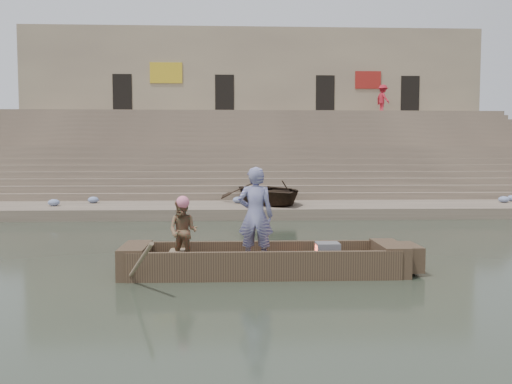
{
  "coord_description": "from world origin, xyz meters",
  "views": [
    {
      "loc": [
        -1.45,
        -13.14,
        2.38
      ],
      "look_at": [
        -0.84,
        0.85,
        1.4
      ],
      "focal_mm": 37.3,
      "sensor_mm": 36.0,
      "label": 1
    }
  ],
  "objects": [
    {
      "name": "rowing_man",
      "position": [
        -2.44,
        -2.6,
        0.86
      ],
      "size": [
        0.74,
        0.65,
        1.28
      ],
      "primitive_type": "imported",
      "rotation": [
        0.0,
        0.0,
        -0.3
      ],
      "color": "#277545",
      "rests_on": "main_rowboat"
    },
    {
      "name": "rowboat_trim",
      "position": [
        -0.63,
        -2.66,
        0.31
      ],
      "size": [
        6.04,
        2.63,
        1.95
      ],
      "color": "brown",
      "rests_on": "ground"
    },
    {
      "name": "lower_landing",
      "position": [
        0.0,
        8.0,
        0.2
      ],
      "size": [
        32.0,
        4.0,
        0.4
      ],
      "primitive_type": "cube",
      "color": "gray",
      "rests_on": "ground"
    },
    {
      "name": "building_wall",
      "position": [
        0.0,
        26.5,
        5.6
      ],
      "size": [
        32.0,
        5.07,
        11.2
      ],
      "color": "tan",
      "rests_on": "ground"
    },
    {
      "name": "television",
      "position": [
        0.44,
        -2.65,
        0.42
      ],
      "size": [
        0.46,
        0.42,
        0.4
      ],
      "color": "slate",
      "rests_on": "main_rowboat"
    },
    {
      "name": "pedestrian",
      "position": [
        8.7,
        22.7,
        6.16
      ],
      "size": [
        1.07,
        1.4,
        1.91
      ],
      "primitive_type": "imported",
      "rotation": [
        0.0,
        0.0,
        1.9
      ],
      "color": "#B61E2E",
      "rests_on": "upper_landing"
    },
    {
      "name": "ghat_steps",
      "position": [
        0.0,
        17.19,
        1.8
      ],
      "size": [
        32.0,
        11.0,
        5.2
      ],
      "color": "gray",
      "rests_on": "ground"
    },
    {
      "name": "cloth_bundles",
      "position": [
        0.7,
        8.52,
        0.53
      ],
      "size": [
        19.35,
        1.73,
        0.26
      ],
      "color": "#3F5999",
      "rests_on": "lower_landing"
    },
    {
      "name": "beached_rowboat",
      "position": [
        0.01,
        8.26,
        0.87
      ],
      "size": [
        4.36,
        5.28,
        0.95
      ],
      "primitive_type": "imported",
      "rotation": [
        0.0,
        0.0,
        0.26
      ],
      "color": "#2D2116",
      "rests_on": "lower_landing"
    },
    {
      "name": "upper_landing",
      "position": [
        0.0,
        22.5,
        2.6
      ],
      "size": [
        32.0,
        3.0,
        5.2
      ],
      "primitive_type": "cube",
      "color": "gray",
      "rests_on": "ground"
    },
    {
      "name": "main_rowboat",
      "position": [
        -0.84,
        -2.65,
        0.11
      ],
      "size": [
        5.0,
        1.3,
        0.22
      ],
      "primitive_type": "cube",
      "color": "brown",
      "rests_on": "ground"
    },
    {
      "name": "standing_man",
      "position": [
        -1.0,
        -2.69,
        1.18
      ],
      "size": [
        0.76,
        0.55,
        1.93
      ],
      "primitive_type": "imported",
      "rotation": [
        0.0,
        0.0,
        3.0
      ],
      "color": "navy",
      "rests_on": "main_rowboat"
    },
    {
      "name": "mid_landing",
      "position": [
        0.0,
        15.5,
        1.4
      ],
      "size": [
        32.0,
        3.0,
        2.8
      ],
      "primitive_type": "cube",
      "color": "gray",
      "rests_on": "ground"
    },
    {
      "name": "ground",
      "position": [
        0.0,
        0.0,
        0.0
      ],
      "size": [
        120.0,
        120.0,
        0.0
      ],
      "primitive_type": "plane",
      "color": "#263024",
      "rests_on": "ground"
    }
  ]
}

